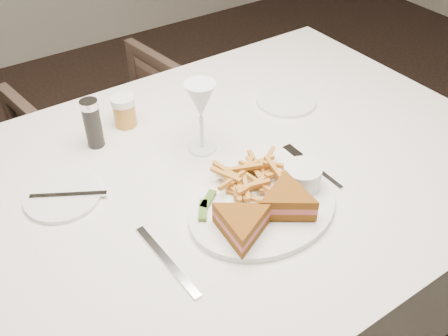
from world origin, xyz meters
name	(u,v)px	position (x,y,z in m)	size (l,w,h in m)	color
table	(214,279)	(-0.36, 0.20, 0.38)	(1.41, 0.94, 0.75)	silver
chair_far	(117,139)	(-0.28, 1.02, 0.31)	(0.60, 0.56, 0.62)	#4A382E
table_setting	(234,173)	(-0.35, 0.13, 0.79)	(0.79, 0.61, 0.18)	white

